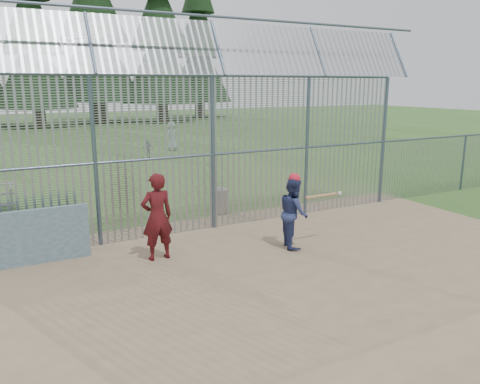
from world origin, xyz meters
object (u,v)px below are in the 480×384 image
batter (293,213)px  dugout_wall (28,238)px  onlooker (157,217)px  trash_can (219,201)px

batter → dugout_wall: bearing=91.9°
dugout_wall → onlooker: onlooker is taller
batter → onlooker: size_ratio=0.86×
dugout_wall → batter: (5.61, -1.67, 0.23)m
batter → trash_can: batter is taller
batter → trash_can: 3.54m
batter → onlooker: (-3.08, 0.71, 0.13)m
dugout_wall → onlooker: size_ratio=1.30×
dugout_wall → trash_can: size_ratio=3.05×
dugout_wall → trash_can: (5.36, 1.83, -0.24)m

